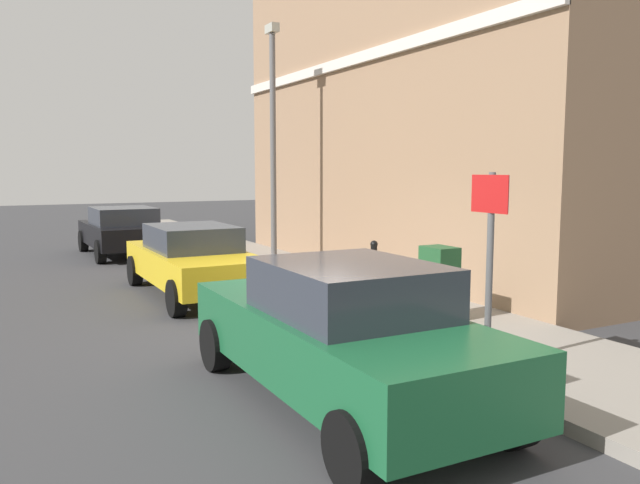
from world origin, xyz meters
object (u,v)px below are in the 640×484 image
(car_yellow, at_px, (193,259))
(bollard_near_cabinet, at_px, (374,267))
(utility_cabinet, at_px, (439,286))
(lamppost, at_px, (273,135))
(street_sign, at_px, (490,240))
(car_green, at_px, (341,332))
(car_black, at_px, (122,230))

(car_yellow, xyz_separation_m, bollard_near_cabinet, (2.71, -2.38, -0.02))
(utility_cabinet, xyz_separation_m, lamppost, (-0.02, 6.36, 2.62))
(car_yellow, relative_size, street_sign, 1.93)
(car_green, relative_size, street_sign, 1.93)
(bollard_near_cabinet, bearing_deg, car_green, -126.42)
(car_black, relative_size, lamppost, 0.71)
(utility_cabinet, height_order, lamppost, lamppost)
(car_green, bearing_deg, street_sign, -92.79)
(car_yellow, distance_m, lamppost, 4.14)
(utility_cabinet, xyz_separation_m, street_sign, (-0.96, -2.12, 0.98))
(utility_cabinet, xyz_separation_m, bollard_near_cabinet, (0.10, 2.03, 0.02))
(utility_cabinet, bearing_deg, car_black, 103.91)
(bollard_near_cabinet, distance_m, lamppost, 5.05)
(car_green, relative_size, bollard_near_cabinet, 4.27)
(utility_cabinet, bearing_deg, bollard_near_cabinet, 87.18)
(car_green, distance_m, lamppost, 9.22)
(bollard_near_cabinet, distance_m, street_sign, 4.39)
(bollard_near_cabinet, relative_size, street_sign, 0.45)
(street_sign, bearing_deg, car_green, 177.19)
(car_yellow, bearing_deg, bollard_near_cabinet, -131.62)
(bollard_near_cabinet, bearing_deg, car_yellow, 138.69)
(car_green, distance_m, street_sign, 2.13)
(car_black, distance_m, lamppost, 6.02)
(car_green, height_order, utility_cabinet, car_green)
(car_yellow, xyz_separation_m, street_sign, (1.64, -6.53, 0.94))
(bollard_near_cabinet, bearing_deg, utility_cabinet, -92.82)
(car_green, xyz_separation_m, car_black, (0.15, 13.10, -0.04))
(car_black, xyz_separation_m, utility_cabinet, (2.74, -11.07, -0.06))
(utility_cabinet, distance_m, street_sign, 2.53)
(lamppost, bearing_deg, car_black, 120.00)
(car_green, relative_size, utility_cabinet, 3.85)
(street_sign, bearing_deg, lamppost, 83.64)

